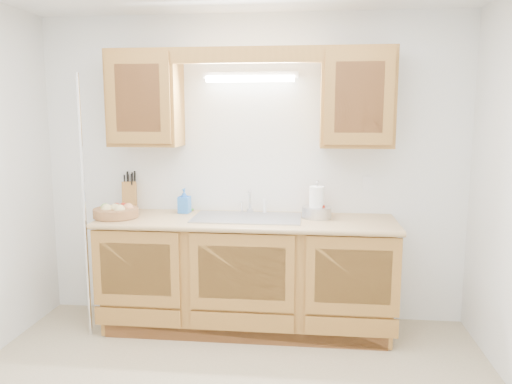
# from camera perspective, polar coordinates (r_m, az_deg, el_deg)

# --- Properties ---
(room) EXTENTS (3.52, 3.50, 2.50)m
(room) POSITION_cam_1_polar(r_m,az_deg,el_deg) (2.67, -4.30, -0.95)
(room) COLOR tan
(room) RESTS_ON ground
(base_cabinets) EXTENTS (2.20, 0.60, 0.86)m
(base_cabinets) POSITION_cam_1_polar(r_m,az_deg,el_deg) (4.02, -1.02, -9.46)
(base_cabinets) COLOR #A47030
(base_cabinets) RESTS_ON ground
(countertop) EXTENTS (2.30, 0.63, 0.04)m
(countertop) POSITION_cam_1_polar(r_m,az_deg,el_deg) (3.89, -1.06, -3.36)
(countertop) COLOR tan
(countertop) RESTS_ON base_cabinets
(upper_cabinet_left) EXTENTS (0.55, 0.33, 0.75)m
(upper_cabinet_left) POSITION_cam_1_polar(r_m,az_deg,el_deg) (4.13, -12.51, 10.35)
(upper_cabinet_left) COLOR #A47030
(upper_cabinet_left) RESTS_ON room
(upper_cabinet_right) EXTENTS (0.55, 0.33, 0.75)m
(upper_cabinet_right) POSITION_cam_1_polar(r_m,az_deg,el_deg) (3.94, 11.47, 10.47)
(upper_cabinet_right) COLOR #A47030
(upper_cabinet_right) RESTS_ON room
(valance) EXTENTS (2.20, 0.05, 0.12)m
(valance) POSITION_cam_1_polar(r_m,az_deg,el_deg) (3.83, -1.11, 15.41)
(valance) COLOR #A47030
(valance) RESTS_ON room
(fluorescent_fixture) EXTENTS (0.76, 0.08, 0.08)m
(fluorescent_fixture) POSITION_cam_1_polar(r_m,az_deg,el_deg) (4.04, -0.68, 13.04)
(fluorescent_fixture) COLOR white
(fluorescent_fixture) RESTS_ON room
(sink) EXTENTS (0.84, 0.46, 0.36)m
(sink) POSITION_cam_1_polar(r_m,az_deg,el_deg) (3.92, -1.02, -4.04)
(sink) COLOR #9E9EA3
(sink) RESTS_ON countertop
(wire_shelf_pole) EXTENTS (0.03, 0.03, 2.00)m
(wire_shelf_pole) POSITION_cam_1_polar(r_m,az_deg,el_deg) (3.96, -19.03, -1.84)
(wire_shelf_pole) COLOR silver
(wire_shelf_pole) RESTS_ON ground
(outlet_plate) EXTENTS (0.08, 0.01, 0.12)m
(outlet_plate) POSITION_cam_1_polar(r_m,az_deg,el_deg) (4.14, 12.64, 0.97)
(outlet_plate) COLOR white
(outlet_plate) RESTS_ON room
(fruit_basket) EXTENTS (0.38, 0.38, 0.11)m
(fruit_basket) POSITION_cam_1_polar(r_m,az_deg,el_deg) (4.08, -15.71, -2.14)
(fruit_basket) COLOR #92633B
(fruit_basket) RESTS_ON countertop
(knife_block) EXTENTS (0.17, 0.22, 0.34)m
(knife_block) POSITION_cam_1_polar(r_m,az_deg,el_deg) (4.34, -14.25, -0.42)
(knife_block) COLOR #A47030
(knife_block) RESTS_ON countertop
(orange_canister) EXTENTS (0.09, 0.09, 0.24)m
(orange_canister) POSITION_cam_1_polar(r_m,az_deg,el_deg) (4.01, 6.94, -1.01)
(orange_canister) COLOR #FE640E
(orange_canister) RESTS_ON countertop
(soap_bottle) EXTENTS (0.10, 0.10, 0.20)m
(soap_bottle) POSITION_cam_1_polar(r_m,az_deg,el_deg) (4.14, -8.20, -1.00)
(soap_bottle) COLOR blue
(soap_bottle) RESTS_ON countertop
(sponge) EXTENTS (0.11, 0.09, 0.02)m
(sponge) POSITION_cam_1_polar(r_m,az_deg,el_deg) (4.23, -7.91, -2.06)
(sponge) COLOR #CC333F
(sponge) RESTS_ON countertop
(paper_towel) EXTENTS (0.14, 0.14, 0.30)m
(paper_towel) POSITION_cam_1_polar(r_m,az_deg,el_deg) (3.91, 6.96, -1.21)
(paper_towel) COLOR silver
(paper_towel) RESTS_ON countertop
(apple_bowl) EXTENTS (0.27, 0.27, 0.12)m
(apple_bowl) POSITION_cam_1_polar(r_m,az_deg,el_deg) (3.93, 6.96, -2.22)
(apple_bowl) COLOR silver
(apple_bowl) RESTS_ON countertop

